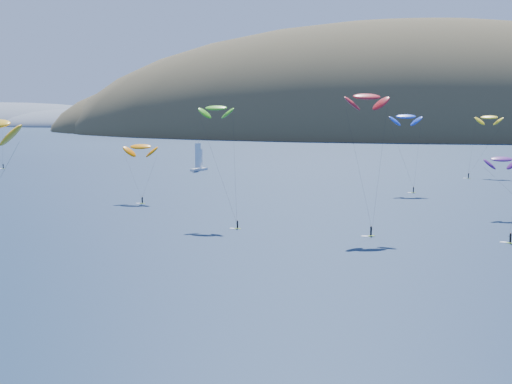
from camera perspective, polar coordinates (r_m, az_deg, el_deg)
The scene contains 9 objects.
island at distance 606.68m, azimuth 13.80°, elevation 3.53°, with size 730.00×300.00×210.00m.
headland at distance 922.39m, azimuth -18.30°, elevation 4.98°, with size 460.00×250.00×60.00m.
sailboat at distance 265.02m, azimuth -4.60°, elevation 1.92°, with size 9.69×8.96×11.56m.
kitesurfer_1 at distance 183.52m, azimuth -9.22°, elevation 3.60°, with size 8.74×7.68×16.26m.
kitesurfer_3 at distance 149.56m, azimuth -3.21°, elevation 6.71°, with size 10.98×10.82×25.79m.
kitesurfer_4 at distance 204.35m, azimuth 11.89°, elevation 5.92°, with size 8.95×5.58×23.49m.
kitesurfer_6 at distance 165.15m, azimuth 19.07°, elevation 2.49°, with size 11.02×9.65×14.65m.
kitesurfer_9 at distance 139.13m, azimuth 8.86°, elevation 7.52°, with size 9.41×10.15×28.38m.
kitesurfer_11 at distance 256.78m, azimuth 18.15°, elevation 5.69°, with size 12.39×14.20×22.52m.
Camera 1 is at (24.71, -43.11, 24.65)m, focal length 50.00 mm.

